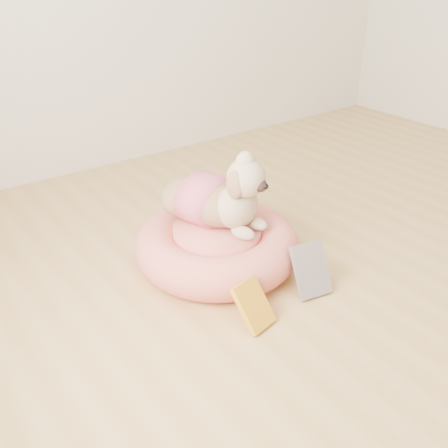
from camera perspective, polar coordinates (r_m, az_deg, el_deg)
pet_bed at (r=2.17m, az=-0.79°, el=-2.46°), size 0.71×0.71×0.18m
dog at (r=2.07m, az=-0.79°, el=4.53°), size 0.48×0.57×0.36m
book_yellow at (r=1.84m, az=3.39°, el=-9.24°), size 0.15×0.15×0.16m
book_white at (r=2.02m, az=9.89°, el=-5.16°), size 0.16×0.16×0.20m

